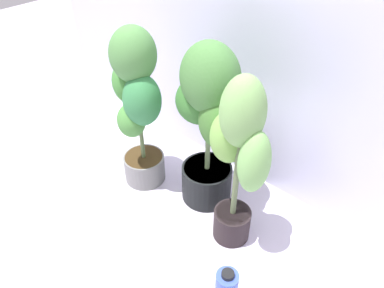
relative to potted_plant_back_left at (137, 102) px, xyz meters
name	(u,v)px	position (x,y,z in m)	size (l,w,h in m)	color
ground_plane	(130,245)	(0.32, -0.38, -0.54)	(8.00, 8.00, 0.00)	silver
mylar_back_wall	(248,3)	(0.32, 0.47, 0.46)	(3.20, 0.01, 2.00)	silver
potted_plant_back_left	(137,102)	(0.00, 0.00, 0.00)	(0.39, 0.32, 0.94)	gray
potted_plant_back_right	(239,153)	(0.65, 0.02, 0.00)	(0.35, 0.26, 0.91)	black
potted_plant_back_center	(209,118)	(0.37, 0.14, 0.00)	(0.43, 0.29, 0.93)	black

